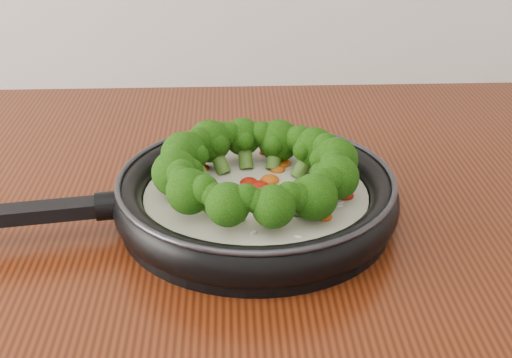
{
  "coord_description": "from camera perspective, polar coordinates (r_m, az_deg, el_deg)",
  "views": [
    {
      "loc": [
        0.12,
        0.36,
        1.3
      ],
      "look_at": [
        0.15,
        1.04,
        0.95
      ],
      "focal_mm": 48.6,
      "sensor_mm": 36.0,
      "label": 1
    }
  ],
  "objects": [
    {
      "name": "skillet",
      "position": [
        0.77,
        -0.2,
        -0.87
      ],
      "size": [
        0.51,
        0.36,
        0.09
      ],
      "color": "black",
      "rests_on": "counter"
    }
  ]
}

